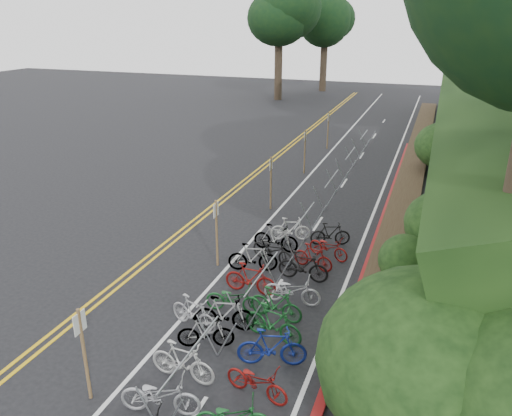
{
  "coord_description": "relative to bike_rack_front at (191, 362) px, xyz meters",
  "views": [
    {
      "loc": [
        7.44,
        -9.6,
        8.43
      ],
      "look_at": [
        1.08,
        7.71,
        1.3
      ],
      "focal_mm": 35.0,
      "sensor_mm": 36.0,
      "label": 1
    }
  ],
  "objects": [
    {
      "name": "signpost_near",
      "position": [
        -2.17,
        -1.02,
        0.54
      ],
      "size": [
        0.08,
        0.4,
        2.44
      ],
      "color": "brown",
      "rests_on": "ground"
    },
    {
      "name": "road_markings",
      "position": [
        -2.08,
        11.23,
        -0.85
      ],
      "size": [
        7.47,
        80.0,
        0.01
      ],
      "color": "gold",
      "rests_on": "ground"
    },
    {
      "name": "signposts_rest",
      "position": [
        -2.11,
        15.14,
        0.57
      ],
      "size": [
        0.08,
        18.4,
        2.5
      ],
      "color": "brown",
      "rests_on": "ground"
    },
    {
      "name": "bike_rack_front",
      "position": [
        0.0,
        0.0,
        0.0
      ],
      "size": [
        1.14,
        3.07,
        1.17
      ],
      "color": "gray",
      "rests_on": "ground"
    },
    {
      "name": "ground",
      "position": [
        -2.71,
        1.14,
        -0.86
      ],
      "size": [
        120.0,
        120.0,
        0.0
      ],
      "primitive_type": "plane",
      "color": "black",
      "rests_on": "ground"
    },
    {
      "name": "red_curb",
      "position": [
        2.99,
        13.14,
        -0.81
      ],
      "size": [
        0.25,
        28.0,
        0.1
      ],
      "primitive_type": "cube",
      "color": "maroon",
      "rests_on": "ground"
    },
    {
      "name": "bike_racks_rest",
      "position": [
        0.29,
        14.14,
        -0.0
      ],
      "size": [
        1.14,
        23.0,
        1.17
      ],
      "color": "gray",
      "rests_on": "ground"
    },
    {
      "name": "bike_front",
      "position": [
        -1.15,
        2.38,
        -0.36
      ],
      "size": [
        0.92,
        1.73,
        1.0
      ],
      "primitive_type": "imported",
      "rotation": [
        0.0,
        0.0,
        1.29
      ],
      "color": "#9E9EA3",
      "rests_on": "ground"
    },
    {
      "name": "bike_valet",
      "position": [
        0.39,
        3.56,
        -0.37
      ],
      "size": [
        3.3,
        12.75,
        1.09
      ],
      "color": "black",
      "rests_on": "ground"
    }
  ]
}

